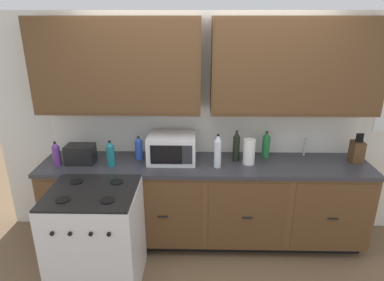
{
  "coord_description": "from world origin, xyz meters",
  "views": [
    {
      "loc": [
        -0.07,
        -2.83,
        2.32
      ],
      "look_at": [
        -0.13,
        0.27,
        1.18
      ],
      "focal_mm": 31.6,
      "sensor_mm": 36.0,
      "label": 1
    }
  ],
  "objects": [
    {
      "name": "ground_plane",
      "position": [
        0.0,
        0.0,
        0.0
      ],
      "size": [
        8.23,
        8.23,
        0.0
      ],
      "primitive_type": "plane",
      "color": "brown"
    },
    {
      "name": "wall_unit",
      "position": [
        0.0,
        0.5,
        1.64
      ],
      "size": [
        4.49,
        0.4,
        2.38
      ],
      "color": "silver",
      "rests_on": "ground_plane"
    },
    {
      "name": "counter_run",
      "position": [
        0.0,
        0.3,
        0.48
      ],
      "size": [
        3.32,
        0.64,
        0.93
      ],
      "color": "black",
      "rests_on": "ground_plane"
    },
    {
      "name": "stove_range",
      "position": [
        -0.97,
        -0.33,
        0.47
      ],
      "size": [
        0.76,
        0.68,
        0.95
      ],
      "color": "white",
      "rests_on": "ground_plane"
    },
    {
      "name": "microwave",
      "position": [
        -0.34,
        0.35,
        1.07
      ],
      "size": [
        0.48,
        0.37,
        0.28
      ],
      "color": "white",
      "rests_on": "counter_run"
    },
    {
      "name": "toaster",
      "position": [
        -1.25,
        0.27,
        1.02
      ],
      "size": [
        0.28,
        0.18,
        0.19
      ],
      "color": "black",
      "rests_on": "counter_run"
    },
    {
      "name": "knife_block",
      "position": [
        1.53,
        0.35,
        1.04
      ],
      "size": [
        0.11,
        0.14,
        0.31
      ],
      "color": "#52361E",
      "rests_on": "counter_run"
    },
    {
      "name": "sink_faucet",
      "position": [
        1.05,
        0.51,
        1.03
      ],
      "size": [
        0.02,
        0.02,
        0.2
      ],
      "primitive_type": "cylinder",
      "color": "#B2B5BA",
      "rests_on": "counter_run"
    },
    {
      "name": "paper_towel_roll",
      "position": [
        0.44,
        0.29,
        1.06
      ],
      "size": [
        0.12,
        0.12,
        0.26
      ],
      "primitive_type": "cylinder",
      "color": "white",
      "rests_on": "counter_run"
    },
    {
      "name": "bottle_teal",
      "position": [
        -0.93,
        0.21,
        1.06
      ],
      "size": [
        0.08,
        0.08,
        0.26
      ],
      "color": "#1E707A",
      "rests_on": "counter_run"
    },
    {
      "name": "bottle_dark",
      "position": [
        0.32,
        0.37,
        1.09
      ],
      "size": [
        0.07,
        0.07,
        0.32
      ],
      "color": "black",
      "rests_on": "counter_run"
    },
    {
      "name": "bottle_clear",
      "position": [
        0.12,
        0.2,
        1.09
      ],
      "size": [
        0.07,
        0.07,
        0.34
      ],
      "color": "silver",
      "rests_on": "counter_run"
    },
    {
      "name": "bottle_violet",
      "position": [
        -1.47,
        0.22,
        1.05
      ],
      "size": [
        0.08,
        0.08,
        0.24
      ],
      "color": "#663384",
      "rests_on": "counter_run"
    },
    {
      "name": "bottle_green",
      "position": [
        0.64,
        0.46,
        1.07
      ],
      "size": [
        0.08,
        0.08,
        0.28
      ],
      "color": "#237A38",
      "rests_on": "counter_run"
    },
    {
      "name": "bottle_blue",
      "position": [
        -0.68,
        0.39,
        1.05
      ],
      "size": [
        0.08,
        0.08,
        0.24
      ],
      "color": "blue",
      "rests_on": "counter_run"
    }
  ]
}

